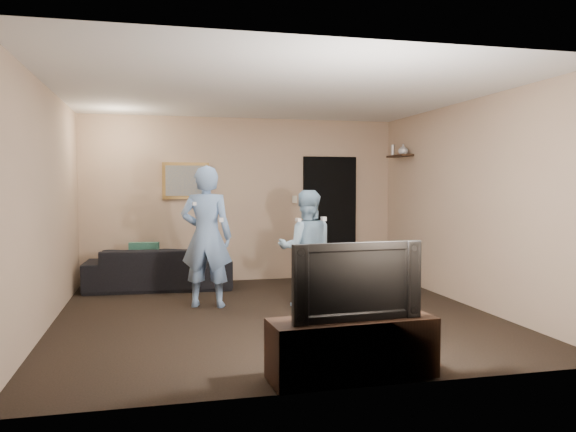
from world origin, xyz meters
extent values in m
plane|color=black|center=(0.00, 0.00, 0.00)|extent=(5.00, 5.00, 0.00)
cube|color=silver|center=(0.00, 0.00, 2.60)|extent=(5.00, 5.00, 0.04)
cube|color=tan|center=(0.00, 2.50, 1.30)|extent=(5.00, 0.04, 2.60)
cube|color=tan|center=(0.00, -2.50, 1.30)|extent=(5.00, 0.04, 2.60)
cube|color=tan|center=(-2.50, 0.00, 1.30)|extent=(0.04, 5.00, 2.60)
cube|color=tan|center=(2.50, 0.00, 1.30)|extent=(0.04, 5.00, 2.60)
imported|color=black|center=(-1.32, 2.03, 0.31)|extent=(2.15, 0.94, 0.61)
cube|color=#194D40|center=(-1.54, 2.03, 0.48)|extent=(0.44, 0.19, 0.42)
cube|color=olive|center=(-0.90, 2.48, 1.60)|extent=(0.72, 0.05, 0.57)
cube|color=slate|center=(-0.90, 2.45, 1.60)|extent=(0.62, 0.01, 0.47)
cube|color=black|center=(1.45, 2.47, 1.00)|extent=(0.90, 0.06, 2.00)
cube|color=silver|center=(0.85, 2.48, 1.30)|extent=(0.08, 0.02, 0.12)
cube|color=black|center=(2.39, 1.80, 1.99)|extent=(0.20, 0.60, 0.03)
imported|color=#BDBCC2|center=(2.39, 1.68, 2.09)|extent=(0.19, 0.19, 0.16)
cylinder|color=#B7B6BB|center=(2.39, 2.07, 2.09)|extent=(0.06, 0.06, 0.18)
cube|color=black|center=(0.13, -2.30, 0.25)|extent=(1.35, 0.51, 0.47)
imported|color=black|center=(0.13, -2.30, 0.79)|extent=(1.06, 0.21, 0.61)
imported|color=#7398C8|center=(-0.75, 0.63, 0.89)|extent=(0.74, 0.59, 1.77)
cube|color=white|center=(-0.91, 0.41, 1.31)|extent=(0.04, 0.14, 0.04)
cube|color=white|center=(-0.59, 0.41, 1.11)|extent=(0.05, 0.09, 0.05)
imported|color=#94BCD8|center=(0.47, 0.34, 0.73)|extent=(0.81, 0.68, 1.47)
cube|color=white|center=(0.31, 0.12, 1.11)|extent=(0.04, 0.14, 0.04)
cube|color=white|center=(0.63, 0.12, 1.12)|extent=(0.05, 0.09, 0.05)
camera|label=1|loc=(-1.37, -6.42, 1.53)|focal=35.00mm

